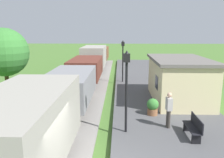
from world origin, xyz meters
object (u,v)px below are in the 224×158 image
at_px(station_hut, 179,79).
at_px(freight_train, 86,69).
at_px(lamp_post_near, 126,77).
at_px(bench_near_hut, 194,127).
at_px(potted_planter, 153,106).
at_px(person_waiting, 169,109).
at_px(tree_trackside_far, 4,52).
at_px(lamp_post_far, 123,53).

bearing_deg(station_hut, freight_train, 145.96).
height_order(freight_train, lamp_post_near, lamp_post_near).
bearing_deg(bench_near_hut, potted_planter, 117.66).
bearing_deg(potted_planter, lamp_post_near, -124.84).
relative_size(station_hut, person_waiting, 3.39).
relative_size(person_waiting, lamp_post_near, 0.46).
distance_m(freight_train, station_hut, 8.21).
distance_m(person_waiting, tree_trackside_far, 12.12).
height_order(person_waiting, potted_planter, person_waiting).
bearing_deg(lamp_post_near, tree_trackside_far, 143.70).
bearing_deg(potted_planter, bench_near_hut, -62.34).
bearing_deg(bench_near_hut, tree_trackside_far, 149.59).
distance_m(station_hut, bench_near_hut, 5.56).
bearing_deg(tree_trackside_far, bench_near_hut, -30.41).
bearing_deg(bench_near_hut, freight_train, 121.36).
bearing_deg(lamp_post_far, potted_planter, -79.51).
distance_m(freight_train, lamp_post_far, 3.55).
bearing_deg(lamp_post_near, person_waiting, 15.52).
height_order(station_hut, lamp_post_near, lamp_post_near).
bearing_deg(tree_trackside_far, freight_train, 32.47).
bearing_deg(potted_planter, freight_train, 122.61).
xyz_separation_m(freight_train, station_hut, (6.80, -4.59, 0.13)).
distance_m(bench_near_hut, potted_planter, 2.97).
height_order(person_waiting, lamp_post_near, lamp_post_near).
relative_size(station_hut, lamp_post_near, 1.57).
relative_size(potted_planter, lamp_post_far, 0.25).
bearing_deg(station_hut, lamp_post_far, 123.60).
height_order(station_hut, lamp_post_far, lamp_post_far).
relative_size(station_hut, tree_trackside_far, 1.16).
bearing_deg(bench_near_hut, lamp_post_far, 104.97).
xyz_separation_m(bench_near_hut, potted_planter, (-1.38, 2.63, 0.00)).
xyz_separation_m(potted_planter, lamp_post_far, (-1.52, 8.20, 2.08)).
distance_m(station_hut, person_waiting, 4.72).
bearing_deg(potted_planter, person_waiting, -72.72).
bearing_deg(person_waiting, bench_near_hut, 125.75).
bearing_deg(station_hut, potted_planter, -126.19).
bearing_deg(freight_train, lamp_post_far, 13.81).
height_order(lamp_post_near, lamp_post_far, same).
height_order(freight_train, person_waiting, freight_train).
height_order(freight_train, station_hut, station_hut).
relative_size(freight_train, station_hut, 5.62).
xyz_separation_m(potted_planter, lamp_post_near, (-1.52, -2.18, 2.08)).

